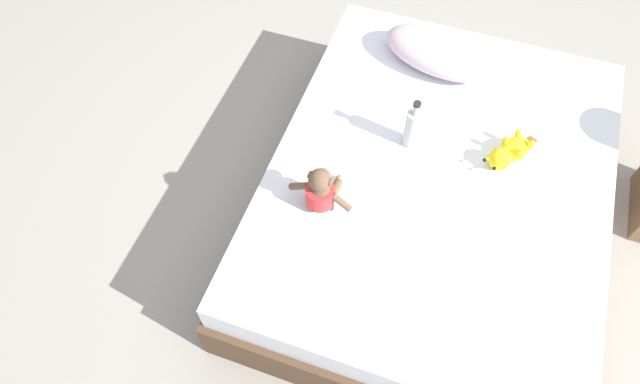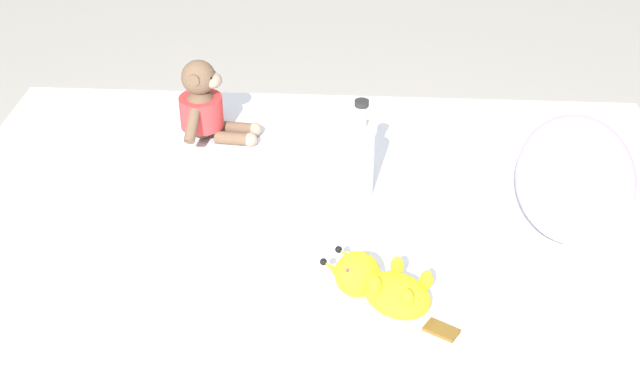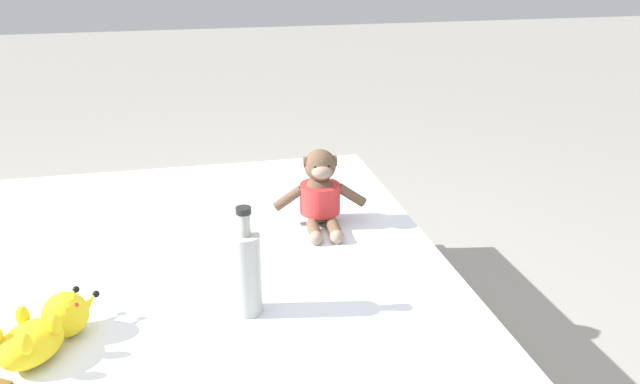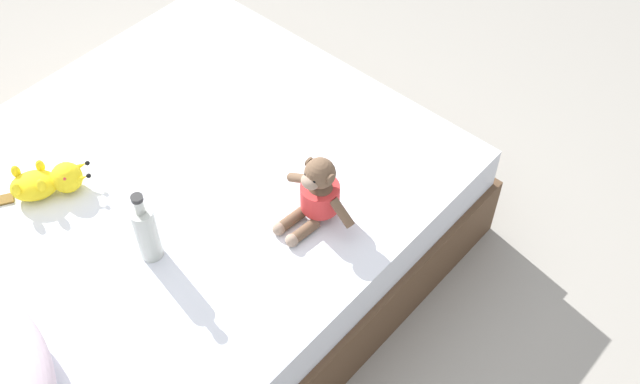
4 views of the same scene
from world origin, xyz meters
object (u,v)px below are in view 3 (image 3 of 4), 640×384
glass_bottle (246,271)px  plush_monkey (320,194)px  plush_yellow_creature (46,330)px  bed (179,370)px

glass_bottle → plush_monkey: bearing=-121.7°
plush_monkey → plush_yellow_creature: 0.86m
bed → glass_bottle: bearing=148.0°
plush_monkey → glass_bottle: 0.52m
bed → plush_yellow_creature: size_ratio=6.44×
bed → plush_monkey: bearing=-143.3°
bed → plush_monkey: 0.64m
plush_yellow_creature → glass_bottle: bearing=-173.0°
bed → plush_yellow_creature: bearing=32.1°
plush_monkey → plush_yellow_creature: size_ratio=0.95×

